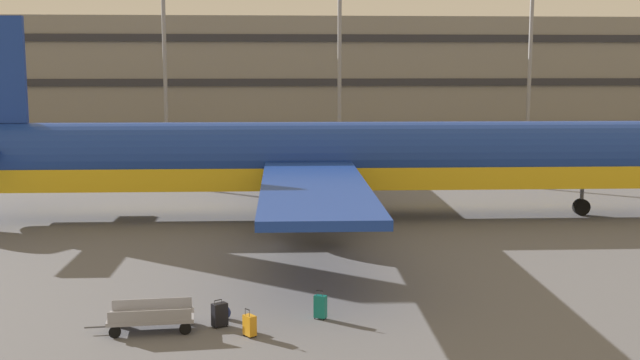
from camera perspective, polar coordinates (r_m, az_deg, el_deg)
The scene contains 11 objects.
ground_plane at distance 43.27m, azimuth 6.54°, elevation -2.59°, with size 600.00×600.00×0.00m, color #5B5B60.
terminal_structure at distance 88.43m, azimuth 1.31°, elevation 7.16°, with size 129.59×20.11×12.78m.
airliner at distance 42.12m, azimuth -0.11°, elevation 1.47°, with size 42.43×34.35×10.56m.
light_mast_left at distance 72.80m, azimuth -11.17°, elevation 12.37°, with size 1.80×0.50×23.58m.
light_mast_center_left at distance 72.48m, azimuth 1.42°, elevation 12.54°, with size 1.80×0.50×23.57m.
light_mast_center_right at distance 75.90m, azimuth 14.89°, elevation 10.58°, with size 1.80×0.50×19.72m.
suitcase_laid_flat at distance 24.38m, azimuth -5.06°, elevation -10.31°, with size 0.44×0.47×0.88m.
suitcase_black at distance 25.31m, azimuth -7.20°, elevation -9.52°, with size 0.54×0.49×0.86m.
suitcase_upright at distance 25.86m, azimuth 0.03°, elevation -9.04°, with size 0.45×0.37×0.97m.
backpack_navy at distance 26.11m, azimuth -6.79°, elevation -9.41°, with size 0.39×0.28×0.48m.
baggage_cart at distance 25.35m, azimuth -12.01°, elevation -9.56°, with size 3.35×1.52×0.82m.
Camera 1 is at (-7.57, -41.82, 8.11)m, focal length 44.70 mm.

